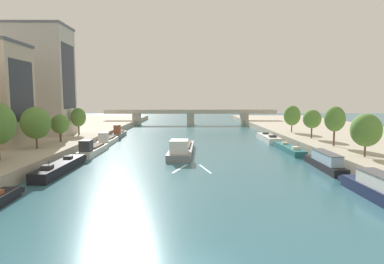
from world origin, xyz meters
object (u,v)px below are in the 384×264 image
Objects in this scene: moored_boat_right_lone at (383,190)px; tree_left_past_mid at (36,123)px; tree_right_past_mid at (335,119)px; bridge_far at (190,115)px; moored_boat_right_near at (268,138)px; tree_right_third at (366,130)px; tree_left_far at (78,117)px; tree_right_distant at (312,119)px; barge_midriver at (181,149)px; moored_boat_left_second at (61,167)px; tree_right_far at (292,115)px; moored_boat_right_gap_after at (289,149)px; moored_boat_left_far at (108,140)px; moored_boat_left_downstream at (119,133)px; moored_boat_right_second at (325,162)px; moored_boat_left_near at (93,149)px; tree_left_second at (60,124)px.

moored_boat_right_lone is 49.75m from tree_left_past_mid.
bridge_far is at bearing 110.02° from tree_right_past_mid.
tree_right_third is (6.05, -30.97, 4.92)m from moored_boat_right_near.
tree_left_far is 56.24m from bridge_far.
tree_right_past_mid is 1.16× the size of tree_right_distant.
moored_boat_right_lone is at bearing -53.24° from barge_midriver.
tree_right_far is (42.91, 34.94, 5.20)m from moored_boat_left_second.
moored_boat_left_far is at bearing 164.11° from moored_boat_right_gap_after.
tree_left_far is at bearing -122.71° from moored_boat_left_downstream.
barge_midriver is 1.37× the size of moored_boat_right_near.
moored_boat_left_downstream is at bearing 122.90° from barge_midriver.
moored_boat_left_downstream is 1.65× the size of tree_left_far.
moored_boat_right_second is (20.77, -12.68, 0.10)m from barge_midriver.
moored_boat_right_near is at bearing -12.10° from moored_boat_left_downstream.
tree_right_far is (43.35, 7.58, 5.02)m from moored_boat_left_far.
moored_boat_right_gap_after is at bearing -32.24° from moored_boat_left_downstream.
bridge_far is (18.23, 79.55, 3.04)m from moored_boat_left_second.
moored_boat_left_far is 0.87× the size of moored_boat_right_near.
moored_boat_left_near is 9.10m from tree_left_second.
bridge_far is at bearing 67.72° from tree_left_second.
tree_left_past_mid is 20.11m from tree_left_far.
moored_boat_right_lone is 94.32m from bridge_far.
tree_left_second is 0.76× the size of tree_right_past_mid.
moored_boat_right_second is at bearing -76.47° from bridge_far.
barge_midriver is 1.53× the size of moored_boat_left_near.
moored_boat_right_lone is at bearing -47.47° from moored_boat_left_far.
tree_left_second is at bearing -174.63° from tree_right_distant.
tree_right_distant is 0.91× the size of tree_right_far.
moored_boat_right_lone is at bearing -55.09° from moored_boat_left_downstream.
moored_boat_left_near is at bearing 176.80° from tree_right_past_mid.
tree_left_past_mid reaches higher than tree_right_distant.
tree_right_distant reaches higher than moored_boat_right_near.
moored_boat_right_second is 52.82m from tree_left_far.
tree_left_past_mid is at bearing 128.78° from moored_boat_left_second.
moored_boat_left_far is at bearing 160.32° from tree_right_past_mid.
moored_boat_right_near is at bearing 123.96° from tree_right_distant.
moored_boat_left_second is 1.03× the size of moored_boat_right_gap_after.
moored_boat_right_gap_after is at bearing -73.68° from bridge_far.
moored_boat_right_second is (37.43, -25.80, 0.19)m from moored_boat_left_far.
tree_left_second reaches higher than bridge_far.
moored_boat_left_downstream is 43.63m from bridge_far.
tree_right_past_mid reaches higher than tree_right_distant.
bridge_far is (-24.85, 56.96, -2.09)m from tree_right_distant.
moored_boat_left_second is 27.36m from moored_boat_left_far.
moored_boat_left_far is at bearing -170.08° from tree_right_far.
bridge_far reaches higher than barge_midriver.
moored_boat_left_near is 1.22× the size of moored_boat_left_downstream.
moored_boat_left_near is (0.10, 14.25, 0.19)m from moored_boat_left_second.
moored_boat_left_far reaches higher than moored_boat_right_second.
moored_boat_left_near is at bearing -26.86° from tree_left_second.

